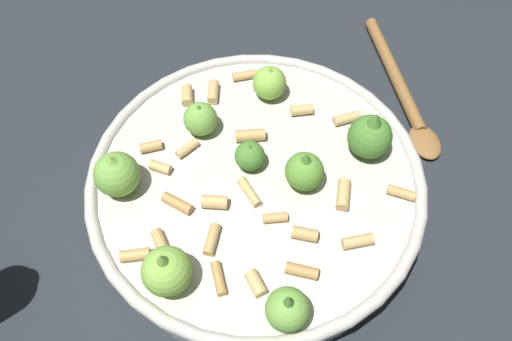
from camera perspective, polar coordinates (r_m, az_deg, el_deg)
The scene contains 3 objects.
ground_plane at distance 0.54m, azimuth 0.00°, elevation -3.75°, with size 2.40×2.40×0.00m, color #23282D.
cooking_pan at distance 0.51m, azimuth -0.09°, elevation -1.85°, with size 0.35×0.35×0.11m.
wooden_spoon at distance 0.65m, azimuth 17.02°, elevation 8.92°, with size 0.23×0.13×0.02m.
Camera 1 is at (0.25, 0.08, 0.47)m, focal length 33.63 mm.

